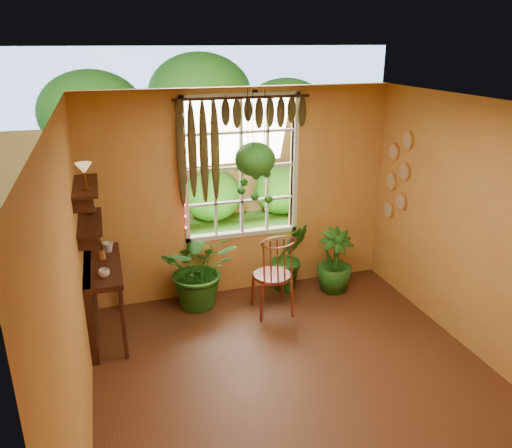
{
  "coord_description": "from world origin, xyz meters",
  "views": [
    {
      "loc": [
        -1.65,
        -3.71,
        3.22
      ],
      "look_at": [
        -0.15,
        1.15,
        1.35
      ],
      "focal_mm": 35.0,
      "sensor_mm": 36.0,
      "label": 1
    }
  ],
  "objects": [
    {
      "name": "wall_right",
      "position": [
        2.0,
        0.0,
        1.35
      ],
      "size": [
        0.0,
        4.5,
        4.5
      ],
      "primitive_type": "plane",
      "rotation": [
        1.57,
        0.0,
        -1.57
      ],
      "color": "gold",
      "rests_on": "floor"
    },
    {
      "name": "cup_a",
      "position": [
        -1.78,
        1.25,
        0.94
      ],
      "size": [
        0.12,
        0.12,
        0.09
      ],
      "primitive_type": "imported",
      "rotation": [
        0.0,
        0.0,
        0.06
      ],
      "color": "silver",
      "rests_on": "counter_ledge"
    },
    {
      "name": "floor",
      "position": [
        0.0,
        0.0,
        0.0
      ],
      "size": [
        4.5,
        4.5,
        0.0
      ],
      "primitive_type": "plane",
      "color": "#4E2716",
      "rests_on": "ground"
    },
    {
      "name": "backyard",
      "position": [
        0.24,
        6.87,
        1.28
      ],
      "size": [
        14.0,
        10.0,
        12.0
      ],
      "color": "#265317",
      "rests_on": "ground"
    },
    {
      "name": "window",
      "position": [
        0.0,
        2.28,
        1.7
      ],
      "size": [
        1.52,
        0.1,
        1.86
      ],
      "color": "silver",
      "rests_on": "wall_back"
    },
    {
      "name": "potted_plant_right",
      "position": [
        1.16,
        1.83,
        0.44
      ],
      "size": [
        0.52,
        0.52,
        0.87
      ],
      "primitive_type": "imported",
      "rotation": [
        0.0,
        0.0,
        0.07
      ],
      "color": "#1D4612",
      "rests_on": "floor"
    },
    {
      "name": "shelf_lower",
      "position": [
        -1.88,
        1.6,
        1.4
      ],
      "size": [
        0.25,
        0.9,
        0.04
      ],
      "primitive_type": "cube",
      "color": "#38190F",
      "rests_on": "wall_left"
    },
    {
      "name": "tiffany_lamp",
      "position": [
        -1.86,
        1.4,
        2.02
      ],
      "size": [
        0.16,
        0.16,
        0.27
      ],
      "color": "brown",
      "rests_on": "shelf_upper"
    },
    {
      "name": "shelf_vase",
      "position": [
        -1.87,
        1.85,
        1.48
      ],
      "size": [
        0.17,
        0.17,
        0.13
      ],
      "primitive_type": "imported",
      "rotation": [
        0.0,
        0.0,
        0.36
      ],
      "color": "#B2AD99",
      "rests_on": "shelf_lower"
    },
    {
      "name": "wall_left",
      "position": [
        -2.0,
        0.0,
        1.35
      ],
      "size": [
        0.0,
        4.5,
        4.5
      ],
      "primitive_type": "plane",
      "rotation": [
        1.57,
        0.0,
        1.57
      ],
      "color": "gold",
      "rests_on": "floor"
    },
    {
      "name": "string_lights",
      "position": [
        -0.76,
        2.19,
        1.75
      ],
      "size": [
        0.03,
        0.03,
        1.54
      ],
      "primitive_type": null,
      "color": "#FF2633",
      "rests_on": "window"
    },
    {
      "name": "wall_plates",
      "position": [
        1.98,
        1.79,
        1.55
      ],
      "size": [
        0.04,
        0.32,
        1.1
      ],
      "primitive_type": null,
      "color": "beige",
      "rests_on": "wall_right"
    },
    {
      "name": "counter_ledge",
      "position": [
        -1.91,
        1.6,
        0.55
      ],
      "size": [
        0.4,
        1.2,
        0.9
      ],
      "color": "#38190F",
      "rests_on": "floor"
    },
    {
      "name": "valance_vine",
      "position": [
        -0.08,
        2.16,
        2.28
      ],
      "size": [
        1.7,
        0.12,
        1.1
      ],
      "color": "#38190F",
      "rests_on": "window"
    },
    {
      "name": "potted_plant_left",
      "position": [
        -0.65,
        1.96,
        0.52
      ],
      "size": [
        1.02,
        0.91,
        1.04
      ],
      "primitive_type": "imported",
      "rotation": [
        0.0,
        0.0,
        -0.1
      ],
      "color": "#1D4612",
      "rests_on": "floor"
    },
    {
      "name": "brush_jar",
      "position": [
        -1.8,
        1.75,
        1.03
      ],
      "size": [
        0.09,
        0.09,
        0.33
      ],
      "color": "brown",
      "rests_on": "counter_ledge"
    },
    {
      "name": "shelf_upper",
      "position": [
        -1.88,
        1.6,
        1.8
      ],
      "size": [
        0.25,
        0.9,
        0.04
      ],
      "primitive_type": "cube",
      "color": "#38190F",
      "rests_on": "wall_left"
    },
    {
      "name": "hanging_basket",
      "position": [
        0.07,
        1.9,
        1.87
      ],
      "size": [
        0.49,
        0.49,
        1.36
      ],
      "color": "black",
      "rests_on": "ceiling"
    },
    {
      "name": "wall_back",
      "position": [
        0.0,
        2.25,
        1.35
      ],
      "size": [
        4.0,
        0.0,
        4.0
      ],
      "primitive_type": "plane",
      "rotation": [
        1.57,
        0.0,
        0.0
      ],
      "color": "gold",
      "rests_on": "floor"
    },
    {
      "name": "ceiling",
      "position": [
        0.0,
        0.0,
        2.7
      ],
      "size": [
        4.5,
        4.5,
        0.0
      ],
      "primitive_type": "plane",
      "rotation": [
        3.14,
        0.0,
        0.0
      ],
      "color": "white",
      "rests_on": "wall_back"
    },
    {
      "name": "potted_plant_mid",
      "position": [
        0.6,
        2.06,
        0.48
      ],
      "size": [
        0.54,
        0.44,
        0.96
      ],
      "primitive_type": "imported",
      "rotation": [
        0.0,
        0.0,
        0.03
      ],
      "color": "#1D4612",
      "rests_on": "floor"
    },
    {
      "name": "windsor_chair",
      "position": [
        0.18,
        1.51,
        0.36
      ],
      "size": [
        0.48,
        0.51,
        1.26
      ],
      "rotation": [
        0.0,
        0.0,
        -0.02
      ],
      "color": "maroon",
      "rests_on": "floor"
    },
    {
      "name": "cup_b",
      "position": [
        -1.72,
        1.92,
        0.96
      ],
      "size": [
        0.16,
        0.16,
        0.11
      ],
      "primitive_type": "imported",
      "rotation": [
        0.0,
        0.0,
        0.34
      ],
      "color": "beige",
      "rests_on": "counter_ledge"
    }
  ]
}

